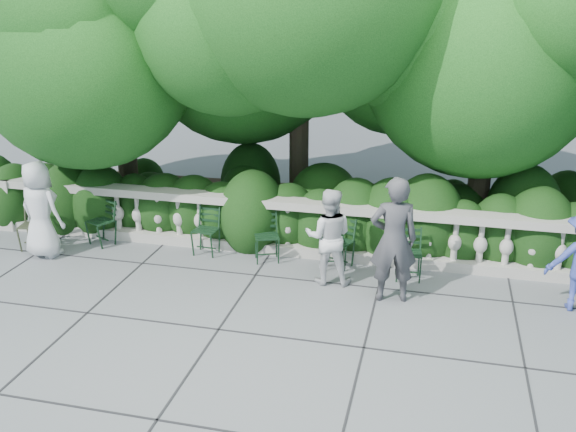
% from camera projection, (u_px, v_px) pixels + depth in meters
% --- Properties ---
extents(ground, '(90.00, 90.00, 0.00)m').
position_uv_depth(ground, '(272.00, 301.00, 9.60)').
color(ground, '#5A5E63').
rests_on(ground, ground).
extents(balustrade, '(12.00, 0.44, 1.00)m').
position_uv_depth(balustrade, '(299.00, 229.00, 11.08)').
color(balustrade, '#9E998E').
rests_on(balustrade, ground).
extents(shrub_hedge, '(15.00, 2.60, 1.70)m').
position_uv_depth(shrub_hedge, '(312.00, 230.00, 12.34)').
color(shrub_hedge, black).
rests_on(shrub_hedge, ground).
extents(tree_canopy, '(15.04, 6.52, 6.78)m').
position_uv_depth(tree_canopy, '(357.00, 15.00, 11.02)').
color(tree_canopy, '#3F3023').
rests_on(tree_canopy, ground).
extents(chair_a, '(0.60, 0.62, 0.84)m').
position_uv_depth(chair_a, '(96.00, 247.00, 11.58)').
color(chair_a, black).
rests_on(chair_a, ground).
extents(chair_b, '(0.47, 0.51, 0.84)m').
position_uv_depth(chair_b, '(203.00, 257.00, 11.14)').
color(chair_b, black).
rests_on(chair_b, ground).
extents(chair_c, '(0.59, 0.61, 0.84)m').
position_uv_depth(chair_c, '(334.00, 269.00, 10.66)').
color(chair_c, black).
rests_on(chair_c, ground).
extents(chair_d, '(0.58, 0.61, 0.84)m').
position_uv_depth(chair_d, '(268.00, 264.00, 10.86)').
color(chair_d, black).
rests_on(chair_d, ground).
extents(chair_e, '(0.56, 0.58, 0.84)m').
position_uv_depth(chair_e, '(334.00, 271.00, 10.59)').
color(chair_e, black).
rests_on(chair_e, ground).
extents(chair_f, '(0.49, 0.53, 0.84)m').
position_uv_depth(chair_f, '(408.00, 283.00, 10.18)').
color(chair_f, black).
rests_on(chair_f, ground).
extents(chair_weathered, '(0.52, 0.55, 0.84)m').
position_uv_depth(chair_weathered, '(32.00, 252.00, 11.35)').
color(chair_weathered, black).
rests_on(chair_weathered, ground).
extents(person_businessman, '(0.92, 0.70, 1.69)m').
position_uv_depth(person_businessman, '(40.00, 209.00, 10.94)').
color(person_businessman, silver).
rests_on(person_businessman, ground).
extents(person_woman_grey, '(0.78, 0.60, 1.92)m').
position_uv_depth(person_woman_grey, '(394.00, 240.00, 9.33)').
color(person_woman_grey, '#3E3E42').
rests_on(person_woman_grey, ground).
extents(person_casual_man, '(0.81, 0.66, 1.55)m').
position_uv_depth(person_casual_man, '(329.00, 237.00, 9.96)').
color(person_casual_man, silver).
rests_on(person_casual_man, ground).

